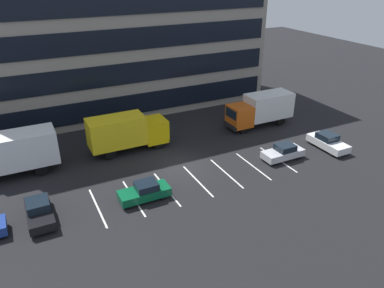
# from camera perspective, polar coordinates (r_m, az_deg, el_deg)

# --- Properties ---
(ground_plane) EXTENTS (120.00, 120.00, 0.00)m
(ground_plane) POSITION_cam_1_polar(r_m,az_deg,el_deg) (33.47, -1.44, -3.34)
(ground_plane) COLOR black
(office_building) EXTENTS (34.59, 11.78, 21.60)m
(office_building) POSITION_cam_1_polar(r_m,az_deg,el_deg) (46.40, -11.68, 18.60)
(office_building) COLOR gray
(office_building) RESTS_ON ground_plane
(lot_markings) EXTENTS (16.94, 5.40, 0.01)m
(lot_markings) POSITION_cam_1_polar(r_m,az_deg,el_deg) (31.24, 0.85, -5.66)
(lot_markings) COLOR silver
(lot_markings) RESTS_ON ground_plane
(box_truck_orange) EXTENTS (7.64, 2.53, 3.54)m
(box_truck_orange) POSITION_cam_1_polar(r_m,az_deg,el_deg) (41.74, 10.54, 5.39)
(box_truck_orange) COLOR #D85914
(box_truck_orange) RESTS_ON ground_plane
(box_truck_yellow_all) EXTENTS (7.66, 2.54, 3.55)m
(box_truck_yellow_all) POSITION_cam_1_polar(r_m,az_deg,el_deg) (35.85, -9.98, 1.92)
(box_truck_yellow_all) COLOR yellow
(box_truck_yellow_all) RESTS_ON ground_plane
(box_truck_white) EXTENTS (8.04, 2.66, 3.73)m
(box_truck_white) POSITION_cam_1_polar(r_m,az_deg,el_deg) (34.57, -26.18, -1.29)
(box_truck_white) COLOR white
(box_truck_white) RESTS_ON ground_plane
(sedan_black) EXTENTS (1.71, 4.10, 1.47)m
(sedan_black) POSITION_cam_1_polar(r_m,az_deg,el_deg) (28.64, -22.39, -9.53)
(sedan_black) COLOR black
(sedan_black) RESTS_ON ground_plane
(sedan_forest) EXTENTS (3.92, 1.64, 1.40)m
(sedan_forest) POSITION_cam_1_polar(r_m,az_deg,el_deg) (28.89, -7.26, -7.24)
(sedan_forest) COLOR #0C5933
(sedan_forest) RESTS_ON ground_plane
(sedan_white) EXTENTS (1.76, 4.21, 1.51)m
(sedan_white) POSITION_cam_1_polar(r_m,az_deg,el_deg) (38.56, 20.10, 0.32)
(sedan_white) COLOR white
(sedan_white) RESTS_ON ground_plane
(sedan_silver) EXTENTS (3.94, 1.65, 1.41)m
(sedan_silver) POSITION_cam_1_polar(r_m,az_deg,el_deg) (35.34, 13.82, -1.24)
(sedan_silver) COLOR silver
(sedan_silver) RESTS_ON ground_plane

